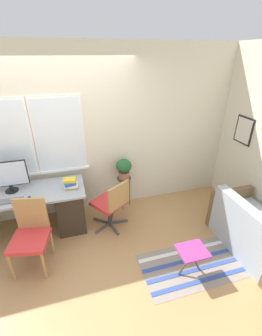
# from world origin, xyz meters

# --- Properties ---
(ground_plane) EXTENTS (14.00, 14.00, 0.00)m
(ground_plane) POSITION_xyz_m (0.00, 0.00, 0.00)
(ground_plane) COLOR tan
(wall_back_with_window) EXTENTS (9.00, 0.12, 2.70)m
(wall_back_with_window) POSITION_xyz_m (-0.01, 0.77, 1.35)
(wall_back_with_window) COLOR beige
(wall_back_with_window) RESTS_ON ground_plane
(wall_right_with_picture) EXTENTS (0.08, 9.00, 2.70)m
(wall_right_with_picture) POSITION_xyz_m (2.99, 0.00, 1.35)
(wall_right_with_picture) COLOR beige
(wall_right_with_picture) RESTS_ON ground_plane
(desk) EXTENTS (2.13, 0.69, 0.72)m
(desk) POSITION_xyz_m (-0.76, 0.35, 0.39)
(desk) COLOR #9EA3A8
(desk) RESTS_ON ground_plane
(monitor) EXTENTS (0.53, 0.18, 0.47)m
(monitor) POSITION_xyz_m (-0.71, 0.44, 0.98)
(monitor) COLOR black
(monitor) RESTS_ON desk
(keyboard) EXTENTS (0.43, 0.12, 0.02)m
(keyboard) POSITION_xyz_m (-0.75, 0.16, 0.73)
(keyboard) COLOR slate
(keyboard) RESTS_ON desk
(mouse) EXTENTS (0.04, 0.07, 0.03)m
(mouse) POSITION_xyz_m (-0.45, 0.17, 0.74)
(mouse) COLOR black
(mouse) RESTS_ON desk
(book_stack) EXTENTS (0.22, 0.18, 0.15)m
(book_stack) POSITION_xyz_m (0.12, 0.29, 0.80)
(book_stack) COLOR yellow
(book_stack) RESTS_ON desk
(desk_chair_wooden) EXTENTS (0.52, 0.53, 0.93)m
(desk_chair_wooden) POSITION_xyz_m (-0.44, -0.30, 0.49)
(desk_chair_wooden) COLOR #B2844C
(desk_chair_wooden) RESTS_ON ground_plane
(office_chair_swivel) EXTENTS (0.61, 0.62, 0.85)m
(office_chair_swivel) POSITION_xyz_m (0.69, 0.11, 0.46)
(office_chair_swivel) COLOR #47474C
(office_chair_swivel) RESTS_ON ground_plane
(couch_loveseat) EXTENTS (0.72, 1.24, 0.79)m
(couch_loveseat) POSITION_xyz_m (2.51, -0.88, 0.29)
(couch_loveseat) COLOR #9EA8B2
(couch_loveseat) RESTS_ON ground_plane
(plant_stand) EXTENTS (0.24, 0.24, 0.60)m
(plant_stand) POSITION_xyz_m (1.01, 0.58, 0.52)
(plant_stand) COLOR #333338
(plant_stand) RESTS_ON ground_plane
(potted_plant) EXTENTS (0.26, 0.26, 0.35)m
(potted_plant) POSITION_xyz_m (1.01, 0.58, 0.80)
(potted_plant) COLOR #9E6B4C
(potted_plant) RESTS_ON plant_stand
(floor_rug_striped) EXTENTS (1.46, 0.73, 0.01)m
(floor_rug_striped) POSITION_xyz_m (1.60, -0.94, 0.00)
(floor_rug_striped) COLOR gray
(floor_rug_striped) RESTS_ON ground_plane
(folding_stool) EXTENTS (0.36, 0.30, 0.40)m
(folding_stool) POSITION_xyz_m (1.46, -1.02, 0.35)
(folding_stool) COLOR #93337A
(folding_stool) RESTS_ON ground_plane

